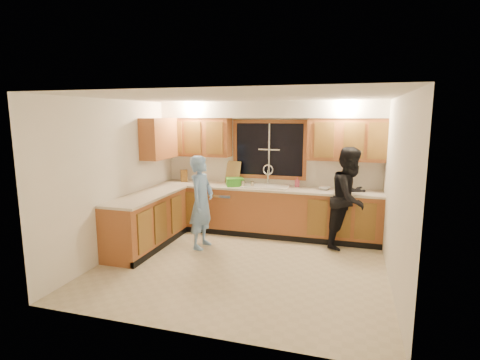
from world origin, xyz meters
name	(u,v)px	position (x,y,z in m)	size (l,w,h in m)	color
floor	(242,265)	(0.00, 0.00, 0.00)	(4.20, 4.20, 0.00)	beige
ceiling	(242,97)	(0.00, 0.00, 2.50)	(4.20, 4.20, 0.00)	white
wall_back	(269,167)	(0.00, 1.90, 1.25)	(4.20, 4.20, 0.00)	white
wall_left	(118,178)	(-2.10, 0.00, 1.25)	(3.80, 3.80, 0.00)	white
wall_right	(396,193)	(2.10, 0.00, 1.25)	(3.80, 3.80, 0.00)	white
base_cabinets_back	(265,212)	(0.00, 1.60, 0.44)	(4.20, 0.60, 0.88)	#AC6031
base_cabinets_left	(147,222)	(-1.80, 0.35, 0.44)	(0.60, 1.90, 0.88)	#AC6031
countertop_back	(265,188)	(0.00, 1.58, 0.90)	(4.20, 0.63, 0.04)	beige
countertop_left	(147,196)	(-1.79, 0.35, 0.90)	(0.63, 1.90, 0.04)	beige
upper_cabinets_left	(197,137)	(-1.43, 1.73, 1.83)	(1.35, 0.33, 0.75)	#AC6031
upper_cabinets_right	(346,140)	(1.43, 1.73, 1.83)	(1.35, 0.33, 0.75)	#AC6031
upper_cabinets_return	(159,138)	(-1.94, 1.12, 1.83)	(0.33, 0.90, 0.75)	#AC6031
soffit	(268,110)	(0.00, 1.72, 2.35)	(4.20, 0.35, 0.30)	white
window_frame	(269,150)	(0.00, 1.89, 1.60)	(1.44, 0.03, 1.14)	black
sink	(266,190)	(0.00, 1.60, 0.86)	(0.86, 0.52, 0.57)	white
dishwasher	(223,210)	(-0.85, 1.59, 0.41)	(0.60, 0.56, 0.82)	white
stove	(129,231)	(-1.80, -0.22, 0.45)	(0.58, 0.75, 0.90)	white
man	(202,202)	(-0.89, 0.59, 0.79)	(0.58, 0.38, 1.59)	#75A2DD
woman	(350,198)	(1.53, 1.30, 0.87)	(0.84, 0.66, 1.73)	black
knife_block	(184,176)	(-1.72, 1.71, 1.04)	(0.13, 0.11, 0.24)	olive
cutting_board	(233,172)	(-0.71, 1.82, 1.14)	(0.33, 0.02, 0.44)	tan
dish_crate	(235,182)	(-0.59, 1.55, 0.99)	(0.32, 0.30, 0.15)	green
soap_bottle	(297,182)	(0.57, 1.79, 1.01)	(0.08, 0.08, 0.18)	#D75173
bowl	(324,188)	(1.08, 1.63, 0.95)	(0.20, 0.20, 0.05)	silver
can_left	(243,184)	(-0.41, 1.45, 0.98)	(0.07, 0.07, 0.13)	#C4B496
can_right	(252,184)	(-0.23, 1.50, 0.98)	(0.06, 0.06, 0.11)	#C4B496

